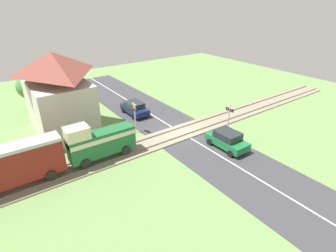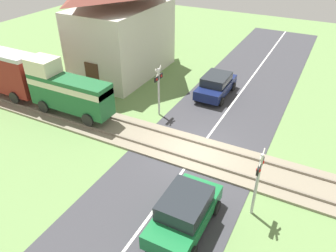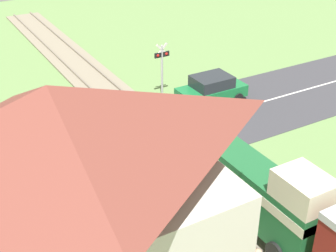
% 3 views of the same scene
% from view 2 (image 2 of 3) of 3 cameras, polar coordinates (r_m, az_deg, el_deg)
% --- Properties ---
extents(ground_plane, '(60.00, 60.00, 0.00)m').
position_cam_2_polar(ground_plane, '(16.86, 4.88, -4.80)').
color(ground_plane, '#66894C').
extents(road_surface, '(48.00, 6.40, 0.02)m').
position_cam_2_polar(road_surface, '(16.86, 4.89, -4.77)').
color(road_surface, '#38383D').
rests_on(road_surface, ground_plane).
extents(track_bed, '(2.80, 48.00, 0.24)m').
position_cam_2_polar(track_bed, '(16.82, 4.90, -4.62)').
color(track_bed, gray).
rests_on(track_bed, ground_plane).
extents(car_near_crossing, '(3.75, 1.91, 1.56)m').
position_cam_2_polar(car_near_crossing, '(12.80, 2.91, -14.65)').
color(car_near_crossing, '#197038').
rests_on(car_near_crossing, ground_plane).
extents(car_far_side, '(3.83, 1.88, 1.46)m').
position_cam_2_polar(car_far_side, '(22.27, 8.36, 7.11)').
color(car_far_side, '#141E4C').
rests_on(car_far_side, ground_plane).
extents(crossing_signal_west_approach, '(0.90, 0.18, 3.10)m').
position_cam_2_polar(crossing_signal_west_approach, '(12.92, 15.46, -8.31)').
color(crossing_signal_west_approach, '#B7B7B7').
rests_on(crossing_signal_west_approach, ground_plane).
extents(crossing_signal_east_approach, '(0.90, 0.18, 3.10)m').
position_cam_2_polar(crossing_signal_east_approach, '(19.19, -1.65, 7.19)').
color(crossing_signal_east_approach, '#B7B7B7').
rests_on(crossing_signal_east_approach, ground_plane).
extents(station_building, '(8.21, 5.19, 7.67)m').
position_cam_2_polar(station_building, '(24.91, -8.09, 17.20)').
color(station_building, beige).
rests_on(station_building, ground_plane).
extents(pedestrian_by_station, '(0.42, 0.42, 1.70)m').
position_cam_2_polar(pedestrian_by_station, '(22.85, -17.15, 6.66)').
color(pedestrian_by_station, '#2D4C8E').
rests_on(pedestrian_by_station, ground_plane).
extents(tree_by_station, '(2.69, 2.69, 4.53)m').
position_cam_2_polar(tree_by_station, '(30.95, -3.37, 19.31)').
color(tree_by_station, brown).
rests_on(tree_by_station, ground_plane).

